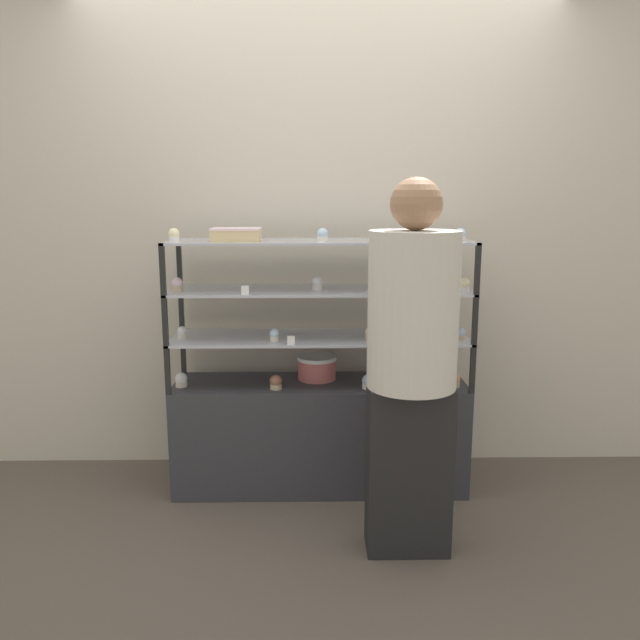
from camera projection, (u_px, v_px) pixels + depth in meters
The scene contains 29 objects.
ground_plane at pixel (320, 484), 3.31m from camera, with size 20.00×20.00×0.00m, color brown.
back_wall at pixel (319, 233), 3.39m from camera, with size 8.00×0.05×2.60m.
display_base at pixel (320, 434), 3.25m from camera, with size 1.49×0.40×0.56m.
display_riser_lower at pixel (320, 339), 3.15m from camera, with size 1.49×0.40×0.24m.
display_riser_middle at pixel (320, 292), 3.11m from camera, with size 1.49×0.40×0.24m.
display_riser_upper at pixel (320, 243), 3.06m from camera, with size 1.49×0.40×0.24m.
layer_cake_centerpiece at pixel (317, 367), 3.25m from camera, with size 0.20×0.20×0.12m.
sheet_cake_frosted at pixel (236, 234), 3.00m from camera, with size 0.23×0.18×0.06m.
cupcake_0 at pixel (181, 380), 3.12m from camera, with size 0.06×0.06×0.07m.
cupcake_1 at pixel (276, 382), 3.08m from camera, with size 0.06×0.06×0.07m.
cupcake_2 at pixel (368, 382), 3.09m from camera, with size 0.06×0.06×0.07m.
cupcake_3 at pixel (454, 380), 3.12m from camera, with size 0.06×0.06×0.07m.
price_tag_0 at pixel (401, 388), 3.02m from camera, with size 0.04×0.00×0.04m.
cupcake_4 at pixel (182, 333), 3.10m from camera, with size 0.05×0.05×0.06m.
cupcake_5 at pixel (274, 335), 3.05m from camera, with size 0.05×0.05×0.06m.
cupcake_6 at pixel (370, 334), 3.08m from camera, with size 0.05×0.05×0.06m.
cupcake_7 at pixel (461, 334), 3.07m from camera, with size 0.05×0.05×0.06m.
price_tag_1 at pixel (291, 340), 2.97m from camera, with size 0.04×0.00×0.04m.
cupcake_8 at pixel (177, 285), 3.02m from camera, with size 0.05×0.05×0.07m.
cupcake_9 at pixel (317, 283), 3.07m from camera, with size 0.05×0.05×0.07m.
cupcake_10 at pixel (464, 285), 3.01m from camera, with size 0.05×0.05×0.07m.
price_tag_2 at pixel (245, 290), 2.92m from camera, with size 0.04×0.00×0.04m.
cupcake_11 at pixel (174, 235), 2.99m from camera, with size 0.05×0.05×0.06m.
cupcake_12 at pixel (322, 235), 3.01m from camera, with size 0.05×0.05×0.06m.
cupcake_13 at pixel (390, 235), 2.99m from camera, with size 0.05×0.05×0.06m.
cupcake_14 at pixel (460, 235), 2.99m from camera, with size 0.05×0.05×0.06m.
price_tag_3 at pixel (412, 238), 2.88m from camera, with size 0.04×0.00×0.04m.
donut_glazed at pixel (389, 237), 3.05m from camera, with size 0.14×0.14×0.03m.
customer_figure at pixel (412, 360), 2.54m from camera, with size 0.37×0.37×1.57m.
Camera 1 is at (-0.05, -3.08, 1.50)m, focal length 35.00 mm.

